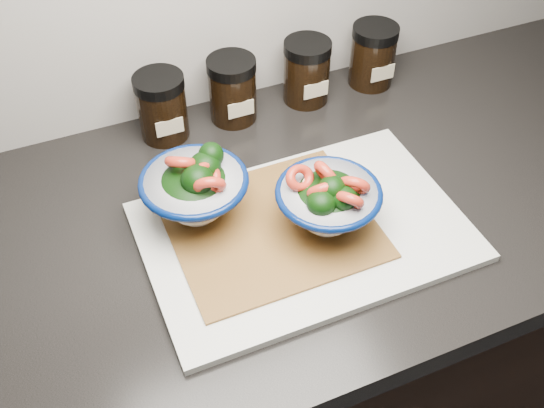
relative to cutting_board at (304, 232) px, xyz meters
name	(u,v)px	position (x,y,z in m)	size (l,w,h in m)	color
cabinet	(357,343)	(0.17, 0.06, -0.48)	(3.43, 0.58, 0.86)	black
countertop	(384,188)	(0.17, 0.06, -0.03)	(3.50, 0.60, 0.04)	black
cutting_board	(304,232)	(0.00, 0.00, 0.00)	(0.45, 0.30, 0.01)	silver
bamboo_mat	(272,227)	(-0.04, 0.02, 0.01)	(0.28, 0.24, 0.00)	#9B642E
bowl_left	(196,189)	(-0.13, 0.08, 0.06)	(0.15, 0.15, 0.11)	white
bowl_right	(328,202)	(0.03, -0.01, 0.06)	(0.15, 0.15, 0.12)	white
spice_jar_a	(162,107)	(-0.12, 0.30, 0.05)	(0.08, 0.08, 0.11)	black
spice_jar_b	(232,89)	(0.00, 0.30, 0.05)	(0.08, 0.08, 0.11)	black
spice_jar_c	(307,71)	(0.14, 0.30, 0.05)	(0.08, 0.08, 0.11)	black
spice_jar_d	(373,55)	(0.27, 0.30, 0.05)	(0.08, 0.08, 0.11)	black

